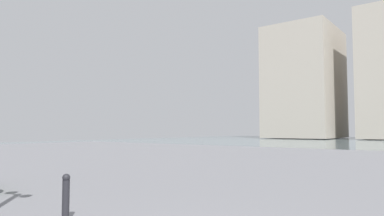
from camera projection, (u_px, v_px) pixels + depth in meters
The scene contains 2 objects.
building_annex at pixel (305, 84), 66.98m from camera, with size 11.74×15.25×20.58m.
bollard_near at pixel (66, 197), 5.86m from camera, with size 0.13×0.13×0.81m.
Camera 1 is at (-1.95, 2.49, 1.55)m, focal length 32.71 mm.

